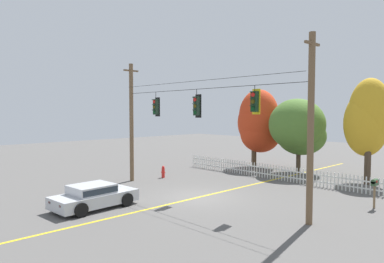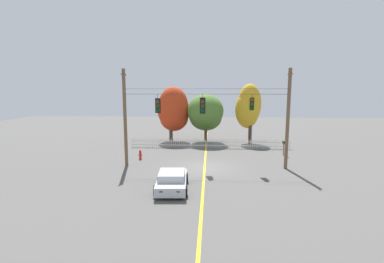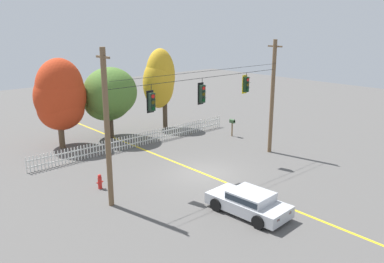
# 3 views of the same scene
# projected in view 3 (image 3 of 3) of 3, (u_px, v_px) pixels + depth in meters

# --- Properties ---
(ground) EXTENTS (80.00, 80.00, 0.00)m
(ground) POSITION_uv_depth(u_px,v_px,m) (204.00, 174.00, 23.74)
(ground) COLOR #565451
(lane_centerline_stripe) EXTENTS (0.16, 36.00, 0.01)m
(lane_centerline_stripe) POSITION_uv_depth(u_px,v_px,m) (204.00, 174.00, 23.74)
(lane_centerline_stripe) COLOR gold
(lane_centerline_stripe) RESTS_ON ground
(signal_support_span) EXTENTS (12.91, 1.10, 7.72)m
(signal_support_span) POSITION_uv_depth(u_px,v_px,m) (204.00, 110.00, 22.69)
(signal_support_span) COLOR brown
(signal_support_span) RESTS_ON ground
(traffic_signal_westbound_side) EXTENTS (0.43, 0.38, 1.48)m
(traffic_signal_westbound_side) POSITION_uv_depth(u_px,v_px,m) (151.00, 102.00, 20.07)
(traffic_signal_westbound_side) COLOR black
(traffic_signal_northbound_secondary) EXTENTS (0.43, 0.38, 1.52)m
(traffic_signal_northbound_secondary) POSITION_uv_depth(u_px,v_px,m) (202.00, 94.00, 22.33)
(traffic_signal_northbound_secondary) COLOR black
(traffic_signal_eastbound_side) EXTENTS (0.43, 0.38, 1.32)m
(traffic_signal_eastbound_side) POSITION_uv_depth(u_px,v_px,m) (246.00, 84.00, 24.70)
(traffic_signal_eastbound_side) COLOR black
(white_picket_fence) EXTENTS (16.56, 0.06, 0.99)m
(white_picket_fence) POSITION_uv_depth(u_px,v_px,m) (140.00, 139.00, 29.02)
(white_picket_fence) COLOR silver
(white_picket_fence) RESTS_ON ground
(autumn_maple_near_fence) EXTENTS (3.75, 3.32, 6.42)m
(autumn_maple_near_fence) POSITION_uv_depth(u_px,v_px,m) (60.00, 97.00, 28.10)
(autumn_maple_near_fence) COLOR brown
(autumn_maple_near_fence) RESTS_ON ground
(autumn_maple_mid) EXTENTS (4.12, 4.18, 5.55)m
(autumn_maple_mid) POSITION_uv_depth(u_px,v_px,m) (110.00, 94.00, 30.19)
(autumn_maple_mid) COLOR #473828
(autumn_maple_mid) RESTS_ON ground
(autumn_oak_far_east) EXTENTS (2.89, 2.44, 6.73)m
(autumn_oak_far_east) POSITION_uv_depth(u_px,v_px,m) (159.00, 80.00, 33.24)
(autumn_oak_far_east) COLOR #473828
(autumn_oak_far_east) RESTS_ON ground
(parked_car) EXTENTS (2.15, 4.07, 1.15)m
(parked_car) POSITION_uv_depth(u_px,v_px,m) (249.00, 202.00, 18.64)
(parked_car) COLOR #B7BABF
(parked_car) RESTS_ON ground
(fire_hydrant) EXTENTS (0.38, 0.22, 0.83)m
(fire_hydrant) POSITION_uv_depth(u_px,v_px,m) (100.00, 182.00, 21.53)
(fire_hydrant) COLOR red
(fire_hydrant) RESTS_ON ground
(roadside_mailbox) EXTENTS (0.25, 0.44, 1.40)m
(roadside_mailbox) POSITION_uv_depth(u_px,v_px,m) (232.00, 122.00, 31.31)
(roadside_mailbox) COLOR brown
(roadside_mailbox) RESTS_ON ground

